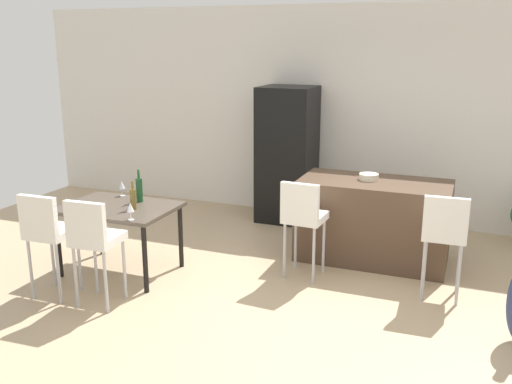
% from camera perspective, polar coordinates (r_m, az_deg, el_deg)
% --- Properties ---
extents(ground_plane, '(10.00, 10.00, 0.00)m').
position_cam_1_polar(ground_plane, '(5.69, 4.38, -10.22)').
color(ground_plane, tan).
extents(back_wall, '(10.00, 0.12, 2.90)m').
position_cam_1_polar(back_wall, '(7.84, 10.56, 7.66)').
color(back_wall, silver).
rests_on(back_wall, ground_plane).
extents(kitchen_island, '(1.65, 0.83, 0.92)m').
position_cam_1_polar(kitchen_island, '(6.50, 11.75, -2.84)').
color(kitchen_island, '#4C3828').
rests_on(kitchen_island, ground_plane).
extents(bar_chair_left, '(0.42, 0.42, 1.05)m').
position_cam_1_polar(bar_chair_left, '(5.82, 4.78, -2.25)').
color(bar_chair_left, white).
rests_on(bar_chair_left, ground_plane).
extents(bar_chair_middle, '(0.42, 0.42, 1.05)m').
position_cam_1_polar(bar_chair_middle, '(5.60, 18.53, -3.70)').
color(bar_chair_middle, white).
rests_on(bar_chair_middle, ground_plane).
extents(dining_table, '(1.17, 0.84, 0.74)m').
position_cam_1_polar(dining_table, '(6.13, -13.67, -2.06)').
color(dining_table, '#4C4238').
rests_on(dining_table, ground_plane).
extents(dining_chair_near, '(0.42, 0.42, 1.05)m').
position_cam_1_polar(dining_chair_near, '(5.70, -20.34, -3.52)').
color(dining_chair_near, white).
rests_on(dining_chair_near, ground_plane).
extents(dining_chair_far, '(0.42, 0.42, 1.05)m').
position_cam_1_polar(dining_chair_far, '(5.38, -16.10, -4.28)').
color(dining_chair_far, white).
rests_on(dining_chair_far, ground_plane).
extents(wine_bottle_near, '(0.07, 0.07, 0.36)m').
position_cam_1_polar(wine_bottle_near, '(6.19, -11.72, 0.26)').
color(wine_bottle_near, '#194723').
rests_on(wine_bottle_near, dining_table).
extents(wine_bottle_far, '(0.06, 0.06, 0.30)m').
position_cam_1_polar(wine_bottle_far, '(5.93, -12.31, -0.67)').
color(wine_bottle_far, brown).
rests_on(wine_bottle_far, dining_table).
extents(wine_glass_left, '(0.07, 0.07, 0.17)m').
position_cam_1_polar(wine_glass_left, '(6.47, -13.42, 0.68)').
color(wine_glass_left, silver).
rests_on(wine_glass_left, dining_table).
extents(wine_glass_middle, '(0.07, 0.07, 0.17)m').
position_cam_1_polar(wine_glass_middle, '(5.58, -12.58, -1.55)').
color(wine_glass_middle, silver).
rests_on(wine_glass_middle, dining_table).
extents(refrigerator, '(0.72, 0.68, 1.84)m').
position_cam_1_polar(refrigerator, '(7.73, 3.18, 3.80)').
color(refrigerator, black).
rests_on(refrigerator, ground_plane).
extents(fruit_bowl, '(0.22, 0.22, 0.07)m').
position_cam_1_polar(fruit_bowl, '(6.42, 11.34, 1.52)').
color(fruit_bowl, beige).
rests_on(fruit_bowl, kitchen_island).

